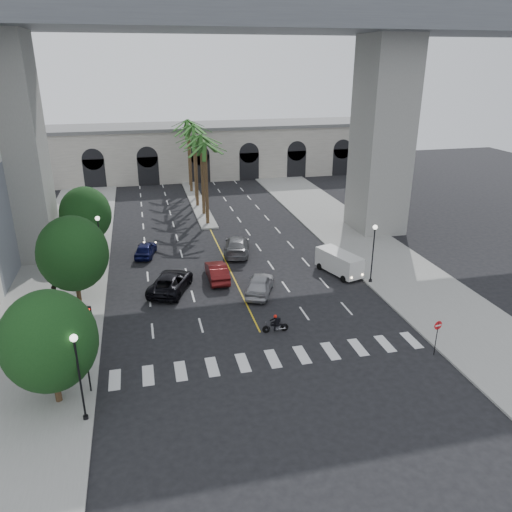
# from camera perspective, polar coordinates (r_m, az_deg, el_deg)

# --- Properties ---
(ground) EXTENTS (140.00, 140.00, 0.00)m
(ground) POSITION_cam_1_polar(r_m,az_deg,el_deg) (34.48, 1.28, -10.33)
(ground) COLOR black
(ground) RESTS_ON ground
(sidewalk_left) EXTENTS (8.00, 100.00, 0.15)m
(sidewalk_left) POSITION_cam_1_polar(r_m,az_deg,el_deg) (47.54, -21.37, -2.48)
(sidewalk_left) COLOR gray
(sidewalk_left) RESTS_ON ground
(sidewalk_right) EXTENTS (8.00, 100.00, 0.15)m
(sidewalk_right) POSITION_cam_1_polar(r_m,az_deg,el_deg) (52.08, 13.18, 0.53)
(sidewalk_right) COLOR gray
(sidewalk_right) RESTS_ON ground
(median) EXTENTS (2.00, 24.00, 0.20)m
(median) POSITION_cam_1_polar(r_m,az_deg,el_deg) (69.16, -6.72, 6.14)
(median) COLOR gray
(median) RESTS_ON ground
(pier_building) EXTENTS (71.00, 10.50, 8.50)m
(pier_building) POSITION_cam_1_polar(r_m,az_deg,el_deg) (84.82, -8.30, 11.78)
(pier_building) COLOR beige
(pier_building) RESTS_ON ground
(bridge) EXTENTS (75.00, 13.00, 26.00)m
(bridge) POSITION_cam_1_polar(r_m,az_deg,el_deg) (51.52, -1.21, 21.82)
(bridge) COLOR gray
(bridge) RESTS_ON ground
(palm_a) EXTENTS (3.20, 3.20, 10.30)m
(palm_a) POSITION_cam_1_polar(r_m,az_deg,el_deg) (57.56, -5.85, 12.27)
(palm_a) COLOR #47331E
(palm_a) RESTS_ON ground
(palm_b) EXTENTS (3.20, 3.20, 10.60)m
(palm_b) POSITION_cam_1_polar(r_m,az_deg,el_deg) (61.45, -6.29, 13.09)
(palm_b) COLOR #47331E
(palm_b) RESTS_ON ground
(palm_c) EXTENTS (3.20, 3.20, 10.10)m
(palm_c) POSITION_cam_1_polar(r_m,az_deg,el_deg) (65.41, -7.02, 13.15)
(palm_c) COLOR #47331E
(palm_c) RESTS_ON ground
(palm_d) EXTENTS (3.20, 3.20, 10.90)m
(palm_d) POSITION_cam_1_polar(r_m,az_deg,el_deg) (69.29, -7.15, 14.21)
(palm_d) COLOR #47331E
(palm_d) RESTS_ON ground
(palm_e) EXTENTS (3.20, 3.20, 10.40)m
(palm_e) POSITION_cam_1_polar(r_m,az_deg,el_deg) (73.27, -7.72, 14.21)
(palm_e) COLOR #47331E
(palm_e) RESTS_ON ground
(palm_f) EXTENTS (3.20, 3.20, 10.70)m
(palm_f) POSITION_cam_1_polar(r_m,az_deg,el_deg) (77.22, -7.83, 14.77)
(palm_f) COLOR #47331E
(palm_f) RESTS_ON ground
(street_tree_near) EXTENTS (5.20, 5.20, 6.89)m
(street_tree_near) POSITION_cam_1_polar(r_m,az_deg,el_deg) (29.52, -22.58, -8.97)
(street_tree_near) COLOR #382616
(street_tree_near) RESTS_ON ground
(street_tree_mid) EXTENTS (5.44, 5.44, 7.21)m
(street_tree_mid) POSITION_cam_1_polar(r_m,az_deg,el_deg) (41.16, -20.19, 0.26)
(street_tree_mid) COLOR #382616
(street_tree_mid) RESTS_ON ground
(street_tree_far) EXTENTS (5.04, 5.04, 6.68)m
(street_tree_far) POSITION_cam_1_polar(r_m,az_deg,el_deg) (52.60, -18.90, 4.54)
(street_tree_far) COLOR #382616
(street_tree_far) RESTS_ON ground
(lamp_post_left_near) EXTENTS (0.40, 0.40, 5.35)m
(lamp_post_left_near) POSITION_cam_1_polar(r_m,az_deg,el_deg) (27.97, -19.61, -12.23)
(lamp_post_left_near) COLOR black
(lamp_post_left_near) RESTS_ON ground
(lamp_post_left_far) EXTENTS (0.40, 0.40, 5.35)m
(lamp_post_left_far) POSITION_cam_1_polar(r_m,az_deg,el_deg) (46.94, -17.41, 1.87)
(lamp_post_left_far) COLOR black
(lamp_post_left_far) RESTS_ON ground
(lamp_post_right) EXTENTS (0.40, 0.40, 5.35)m
(lamp_post_right) POSITION_cam_1_polar(r_m,az_deg,el_deg) (43.60, 13.25, 0.82)
(lamp_post_right) COLOR black
(lamp_post_right) RESTS_ON ground
(traffic_signal_near) EXTENTS (0.25, 0.18, 3.65)m
(traffic_signal_near) POSITION_cam_1_polar(r_m,az_deg,el_deg) (30.43, -18.85, -10.77)
(traffic_signal_near) COLOR black
(traffic_signal_near) RESTS_ON ground
(traffic_signal_far) EXTENTS (0.25, 0.18, 3.65)m
(traffic_signal_far) POSITION_cam_1_polar(r_m,az_deg,el_deg) (33.89, -18.35, -7.24)
(traffic_signal_far) COLOR black
(traffic_signal_far) RESTS_ON ground
(motorcycle_rider) EXTENTS (1.92, 0.52, 1.38)m
(motorcycle_rider) POSITION_cam_1_polar(r_m,az_deg,el_deg) (35.94, 2.33, -7.77)
(motorcycle_rider) COLOR black
(motorcycle_rider) RESTS_ON ground
(car_a) EXTENTS (3.68, 5.23, 1.65)m
(car_a) POSITION_cam_1_polar(r_m,az_deg,el_deg) (41.46, 0.43, -3.27)
(car_a) COLOR #9E9EA2
(car_a) RESTS_ON ground
(car_b) EXTENTS (1.69, 4.76, 1.57)m
(car_b) POSITION_cam_1_polar(r_m,az_deg,el_deg) (44.16, -4.47, -1.80)
(car_b) COLOR #561111
(car_b) RESTS_ON ground
(car_c) EXTENTS (4.66, 6.33, 1.60)m
(car_c) POSITION_cam_1_polar(r_m,az_deg,el_deg) (42.56, -9.73, -2.96)
(car_c) COLOR black
(car_c) RESTS_ON ground
(car_d) EXTENTS (3.63, 6.24, 1.70)m
(car_d) POSITION_cam_1_polar(r_m,az_deg,el_deg) (50.12, -2.19, 1.22)
(car_d) COLOR slate
(car_d) RESTS_ON ground
(car_e) EXTENTS (2.58, 4.46, 1.43)m
(car_e) POSITION_cam_1_polar(r_m,az_deg,el_deg) (50.65, -12.51, 0.76)
(car_e) COLOR #0D103C
(car_e) RESTS_ON ground
(cargo_van) EXTENTS (3.16, 5.11, 2.04)m
(cargo_van) POSITION_cam_1_polar(r_m,az_deg,el_deg) (45.74, 9.52, -0.71)
(cargo_van) COLOR silver
(cargo_van) RESTS_ON ground
(pedestrian_a) EXTENTS (0.62, 0.42, 1.63)m
(pedestrian_a) POSITION_cam_1_polar(r_m,az_deg,el_deg) (38.69, -23.20, -6.82)
(pedestrian_a) COLOR black
(pedestrian_a) RESTS_ON sidewalk_left
(pedestrian_b) EXTENTS (0.99, 0.80, 1.96)m
(pedestrian_b) POSITION_cam_1_polar(r_m,az_deg,el_deg) (41.62, -21.91, -4.37)
(pedestrian_b) COLOR black
(pedestrian_b) RESTS_ON sidewalk_left
(do_not_enter_sign) EXTENTS (0.61, 0.14, 2.51)m
(do_not_enter_sign) POSITION_cam_1_polar(r_m,az_deg,el_deg) (34.75, 20.02, -8.01)
(do_not_enter_sign) COLOR black
(do_not_enter_sign) RESTS_ON ground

